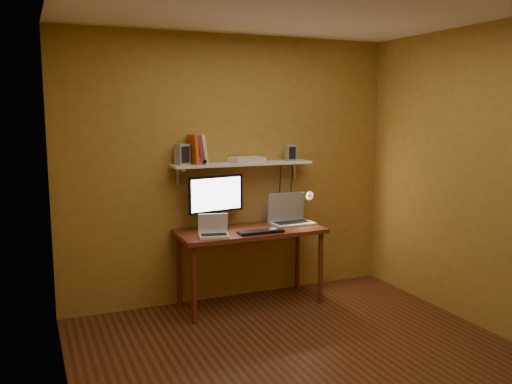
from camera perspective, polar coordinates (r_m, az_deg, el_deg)
name	(u,v)px	position (r m, az deg, el deg)	size (l,w,h in m)	color
room	(311,191)	(3.92, 5.77, 0.09)	(3.44, 3.24, 2.64)	#5A3317
desk	(250,238)	(5.20, -0.61, -4.88)	(1.40, 0.60, 0.75)	maroon
wall_shelf	(242,164)	(5.26, -1.43, 2.95)	(1.40, 0.25, 0.21)	white
monitor	(216,199)	(5.16, -4.21, -0.76)	(0.57, 0.28, 0.51)	black
laptop	(289,215)	(5.46, 3.54, -2.48)	(0.41, 0.30, 0.30)	#96999E
netbook	(214,230)	(4.92, -4.49, -4.00)	(0.31, 0.25, 0.20)	white
keyboard	(261,232)	(5.03, 0.49, -4.21)	(0.43, 0.14, 0.02)	black
mouse	(273,230)	(5.09, 1.81, -3.98)	(0.10, 0.06, 0.04)	white
desk_lamp	(305,201)	(5.53, 5.20, -0.98)	(0.09, 0.23, 0.38)	silver
speaker_left	(182,154)	(5.07, -7.79, 3.95)	(0.11, 0.11, 0.19)	#96999E
speaker_right	(291,153)	(5.46, 3.66, 4.15)	(0.09, 0.09, 0.16)	#96999E
books	(197,150)	(5.10, -6.20, 4.47)	(0.16, 0.19, 0.28)	#D14F1A
shelf_camera	(204,162)	(5.05, -5.53, 3.21)	(0.11, 0.06, 0.06)	silver
router	(247,160)	(5.27, -0.98, 3.42)	(0.32, 0.21, 0.05)	white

